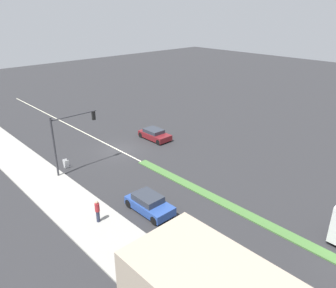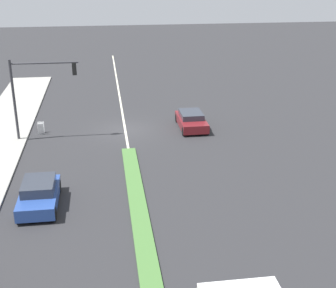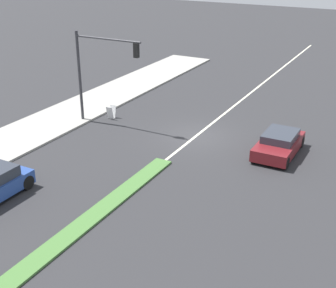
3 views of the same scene
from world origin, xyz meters
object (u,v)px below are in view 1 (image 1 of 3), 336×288
at_px(traffic_signal_main, 68,133).
at_px(coupe_blue, 149,204).
at_px(sedan_maroon, 155,134).
at_px(pedestrian, 97,211).
at_px(warning_aframe_sign, 66,164).

height_order(traffic_signal_main, coupe_blue, traffic_signal_main).
height_order(sedan_maroon, coupe_blue, coupe_blue).
bearing_deg(pedestrian, traffic_signal_main, -106.43).
bearing_deg(sedan_maroon, traffic_signal_main, 4.54).
bearing_deg(pedestrian, sedan_maroon, -145.25).
bearing_deg(traffic_signal_main, coupe_blue, 96.44).
distance_m(traffic_signal_main, sedan_maroon, 11.64).
relative_size(sedan_maroon, coupe_blue, 1.02).
xyz_separation_m(warning_aframe_sign, sedan_maroon, (-11.14, 0.29, 0.17)).
xyz_separation_m(traffic_signal_main, coupe_blue, (-1.12, 9.97, -3.25)).
bearing_deg(warning_aframe_sign, traffic_signal_main, 90.84).
bearing_deg(coupe_blue, warning_aframe_sign, -84.15).
distance_m(pedestrian, coupe_blue, 3.93).
relative_size(traffic_signal_main, pedestrian, 3.22).
xyz_separation_m(traffic_signal_main, sedan_maroon, (-11.12, -0.88, -3.31)).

